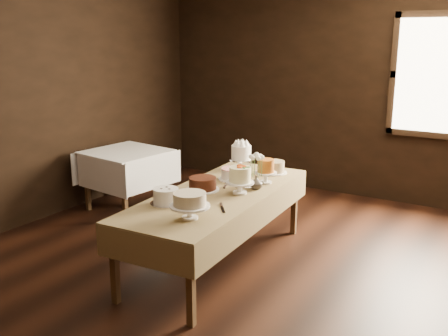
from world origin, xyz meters
TOP-DOWN VIEW (x-y plane):
  - floor at (0.00, 0.00)m, footprint 5.00×6.00m
  - wall_back at (0.00, 3.00)m, footprint 5.00×0.02m
  - wall_left at (-2.50, 0.00)m, footprint 0.02×6.00m
  - window at (1.30, 2.94)m, footprint 1.10×0.05m
  - display_table at (-0.12, 0.28)m, footprint 0.98×2.26m
  - side_table at (-1.87, 1.03)m, footprint 0.96×0.96m
  - cake_meringue at (-0.35, 1.13)m, footprint 0.28×0.28m
  - cake_speckled at (0.02, 1.16)m, footprint 0.26×0.26m
  - cake_lattice at (-0.22, 0.72)m, footprint 0.30×0.30m
  - cake_caramel at (0.11, 0.77)m, footprint 0.21×0.21m
  - cake_chocolate at (-0.27, 0.28)m, footprint 0.30×0.30m
  - cake_flowers at (0.07, 0.36)m, footprint 0.26×0.26m
  - cake_swirl at (-0.31, -0.22)m, footprint 0.27×0.27m
  - cake_cream at (0.06, -0.40)m, footprint 0.31×0.31m
  - cake_server_a at (-0.10, -0.03)m, footprint 0.24×0.05m
  - cake_server_b at (0.18, -0.10)m, footprint 0.17×0.20m
  - cake_server_c at (-0.19, 0.57)m, footprint 0.11×0.23m
  - cake_server_d at (0.09, 0.57)m, footprint 0.23×0.12m
  - cake_server_e at (-0.36, 0.07)m, footprint 0.23×0.13m
  - flower_vase at (0.13, 0.56)m, footprint 0.17×0.17m
  - flower_bouquet at (0.13, 0.56)m, footprint 0.14×0.14m

SIDE VIEW (x-z plane):
  - floor at x=0.00m, z-range -0.01..0.01m
  - display_table at x=-0.12m, z-range 0.29..0.98m
  - side_table at x=-1.87m, z-range 0.28..1.00m
  - cake_server_a at x=-0.10m, z-range 0.69..0.69m
  - cake_server_b at x=0.18m, z-range 0.69..0.69m
  - cake_server_c at x=-0.19m, z-range 0.69..0.69m
  - cake_server_d at x=0.09m, z-range 0.69..0.69m
  - cake_server_e at x=-0.36m, z-range 0.69..0.69m
  - cake_lattice at x=-0.22m, z-range 0.68..0.79m
  - cake_chocolate at x=-0.27m, z-range 0.68..0.80m
  - cake_speckled at x=0.02m, z-range 0.68..0.81m
  - flower_vase at x=0.13m, z-range 0.69..0.81m
  - cake_swirl at x=-0.31m, z-range 0.68..0.82m
  - cake_cream at x=0.06m, z-range 0.68..0.90m
  - cake_caramel at x=0.11m, z-range 0.67..0.92m
  - cake_flowers at x=0.07m, z-range 0.67..0.93m
  - cake_meringue at x=-0.35m, z-range 0.67..0.94m
  - flower_bouquet at x=0.13m, z-range 0.83..1.03m
  - wall_back at x=0.00m, z-range 0.00..2.80m
  - wall_left at x=-2.50m, z-range 0.00..2.80m
  - window at x=1.30m, z-range 0.95..2.25m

